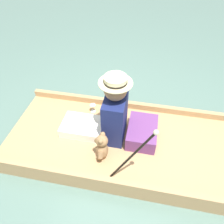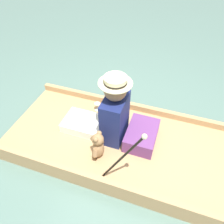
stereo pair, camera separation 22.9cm
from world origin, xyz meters
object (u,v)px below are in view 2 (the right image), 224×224
object	(u,v)px
wine_glass	(97,105)
walking_cane	(124,155)
teddy_bear	(98,146)
seated_person	(107,114)

from	to	relation	value
wine_glass	walking_cane	size ratio (longest dim) A/B	0.15
teddy_bear	wine_glass	xyz separation A→B (m)	(0.65, 0.27, -0.07)
teddy_bear	walking_cane	world-z (taller)	walking_cane
teddy_bear	walking_cane	distance (m)	0.50
seated_person	teddy_bear	world-z (taller)	seated_person
seated_person	teddy_bear	size ratio (longest dim) A/B	2.38
seated_person	teddy_bear	bearing A→B (deg)	-173.74
seated_person	wine_glass	size ratio (longest dim) A/B	7.16
wine_glass	walking_cane	distance (m)	1.13
seated_person	teddy_bear	distance (m)	0.36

